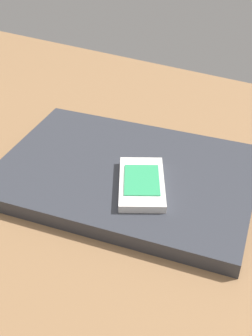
# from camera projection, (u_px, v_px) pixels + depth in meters

# --- Properties ---
(desk_surface) EXTENTS (1.20, 0.80, 0.03)m
(desk_surface) POSITION_uv_depth(u_px,v_px,m) (87.00, 174.00, 0.62)
(desk_surface) COLOR olive
(desk_surface) RESTS_ON ground
(laptop_closed) EXTENTS (0.38, 0.29, 0.02)m
(laptop_closed) POSITION_uv_depth(u_px,v_px,m) (126.00, 174.00, 0.58)
(laptop_closed) COLOR #33353D
(laptop_closed) RESTS_ON desk_surface
(cell_phone_on_laptop) EXTENTS (0.10, 0.12, 0.01)m
(cell_phone_on_laptop) POSITION_uv_depth(u_px,v_px,m) (142.00, 183.00, 0.54)
(cell_phone_on_laptop) COLOR silver
(cell_phone_on_laptop) RESTS_ON laptop_closed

